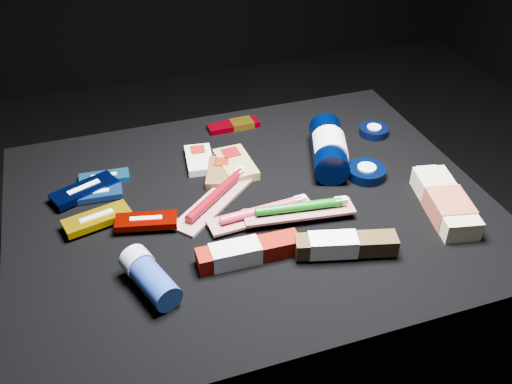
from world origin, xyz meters
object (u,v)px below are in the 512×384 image
object	(u,v)px
bodywash_bottle	(445,203)
toothpaste_carton_red	(244,253)
lotion_bottle	(329,148)
deodorant_stick	(150,277)

from	to	relation	value
bodywash_bottle	toothpaste_carton_red	bearing A→B (deg)	-167.41
lotion_bottle	deodorant_stick	size ratio (longest dim) A/B	1.76
bodywash_bottle	deodorant_stick	bearing A→B (deg)	-166.22
deodorant_stick	lotion_bottle	bearing A→B (deg)	11.03
lotion_bottle	toothpaste_carton_red	bearing A→B (deg)	-119.05
lotion_bottle	toothpaste_carton_red	world-z (taller)	lotion_bottle
deodorant_stick	toothpaste_carton_red	size ratio (longest dim) A/B	0.72
deodorant_stick	bodywash_bottle	bearing A→B (deg)	-17.02
bodywash_bottle	toothpaste_carton_red	size ratio (longest dim) A/B	1.14
deodorant_stick	toothpaste_carton_red	world-z (taller)	deodorant_stick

